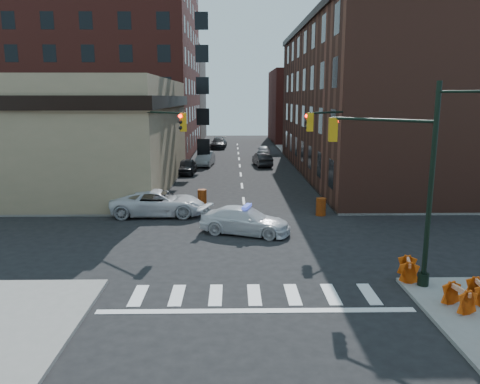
{
  "coord_description": "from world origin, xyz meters",
  "views": [
    {
      "loc": [
        -0.84,
        -23.81,
        7.56
      ],
      "look_at": [
        -0.4,
        2.51,
        2.2
      ],
      "focal_mm": 35.0,
      "sensor_mm": 36.0,
      "label": 1
    }
  ],
  "objects_px": {
    "pedestrian_b": "(81,200)",
    "barricade_nw_a": "(143,206)",
    "pickup": "(158,203)",
    "parked_car_wfar": "(205,159)",
    "parked_car_wnear": "(187,167)",
    "barrel_bank": "(202,197)",
    "parked_car_enear": "(262,159)",
    "police_car": "(245,221)",
    "barricade_se_a": "(408,270)",
    "barrel_road": "(321,207)",
    "pedestrian_a": "(144,199)"
  },
  "relations": [
    {
      "from": "parked_car_wnear",
      "to": "barrel_bank",
      "type": "xyz_separation_m",
      "value": [
        2.42,
        -13.84,
        -0.17
      ]
    },
    {
      "from": "police_car",
      "to": "barricade_se_a",
      "type": "xyz_separation_m",
      "value": [
        6.53,
        -7.29,
        -0.16
      ]
    },
    {
      "from": "pickup",
      "to": "parked_car_wfar",
      "type": "distance_m",
      "value": 22.38
    },
    {
      "from": "pickup",
      "to": "parked_car_enear",
      "type": "bearing_deg",
      "value": -21.07
    },
    {
      "from": "barrel_road",
      "to": "pedestrian_b",
      "type": "bearing_deg",
      "value": 178.57
    },
    {
      "from": "parked_car_wnear",
      "to": "barrel_bank",
      "type": "bearing_deg",
      "value": -77.11
    },
    {
      "from": "barrel_road",
      "to": "barrel_bank",
      "type": "relative_size",
      "value": 1.02
    },
    {
      "from": "parked_car_wnear",
      "to": "parked_car_wfar",
      "type": "xyz_separation_m",
      "value": [
        1.55,
        5.56,
        0.05
      ]
    },
    {
      "from": "parked_car_wfar",
      "to": "barrel_bank",
      "type": "relative_size",
      "value": 4.22
    },
    {
      "from": "police_car",
      "to": "barricade_nw_a",
      "type": "distance_m",
      "value": 7.67
    },
    {
      "from": "parked_car_enear",
      "to": "pedestrian_b",
      "type": "relative_size",
      "value": 2.67
    },
    {
      "from": "pickup",
      "to": "parked_car_wfar",
      "type": "relative_size",
      "value": 1.27
    },
    {
      "from": "pickup",
      "to": "barrel_bank",
      "type": "bearing_deg",
      "value": -43.1
    },
    {
      "from": "barrel_road",
      "to": "barricade_se_a",
      "type": "xyz_separation_m",
      "value": [
        1.49,
        -11.31,
        0.01
      ]
    },
    {
      "from": "parked_car_wnear",
      "to": "parked_car_enear",
      "type": "relative_size",
      "value": 0.96
    },
    {
      "from": "pickup",
      "to": "barricade_se_a",
      "type": "bearing_deg",
      "value": -134.4
    },
    {
      "from": "barrel_road",
      "to": "pedestrian_a",
      "type": "bearing_deg",
      "value": 176.28
    },
    {
      "from": "barrel_bank",
      "to": "parked_car_wfar",
      "type": "bearing_deg",
      "value": 92.56
    },
    {
      "from": "parked_car_wfar",
      "to": "barrel_road",
      "type": "distance_m",
      "value": 24.15
    },
    {
      "from": "pedestrian_b",
      "to": "barricade_se_a",
      "type": "bearing_deg",
      "value": -59.73
    },
    {
      "from": "parked_car_enear",
      "to": "barrel_bank",
      "type": "xyz_separation_m",
      "value": [
        -5.49,
        -19.06,
        -0.18
      ]
    },
    {
      "from": "police_car",
      "to": "pedestrian_b",
      "type": "bearing_deg",
      "value": 85.53
    },
    {
      "from": "pickup",
      "to": "pedestrian_b",
      "type": "height_order",
      "value": "pedestrian_b"
    },
    {
      "from": "pedestrian_a",
      "to": "barrel_bank",
      "type": "height_order",
      "value": "pedestrian_a"
    },
    {
      "from": "parked_car_wfar",
      "to": "barrel_bank",
      "type": "bearing_deg",
      "value": -81.75
    },
    {
      "from": "pedestrian_b",
      "to": "barrel_road",
      "type": "xyz_separation_m",
      "value": [
        15.58,
        -0.39,
        -0.42
      ]
    },
    {
      "from": "barrel_bank",
      "to": "barrel_road",
      "type": "bearing_deg",
      "value": -21.45
    },
    {
      "from": "barrel_bank",
      "to": "barricade_nw_a",
      "type": "bearing_deg",
      "value": -140.19
    },
    {
      "from": "police_car",
      "to": "barricade_se_a",
      "type": "relative_size",
      "value": 4.46
    },
    {
      "from": "parked_car_wfar",
      "to": "parked_car_enear",
      "type": "bearing_deg",
      "value": 2.68
    },
    {
      "from": "pedestrian_b",
      "to": "barricade_nw_a",
      "type": "relative_size",
      "value": 1.23
    },
    {
      "from": "pedestrian_b",
      "to": "barricade_se_a",
      "type": "relative_size",
      "value": 1.46
    },
    {
      "from": "police_car",
      "to": "parked_car_enear",
      "type": "distance_m",
      "value": 26.32
    },
    {
      "from": "police_car",
      "to": "parked_car_enear",
      "type": "bearing_deg",
      "value": 12.49
    },
    {
      "from": "barricade_se_a",
      "to": "barrel_bank",
      "type": "bearing_deg",
      "value": 48.03
    },
    {
      "from": "barricade_se_a",
      "to": "barricade_nw_a",
      "type": "bearing_deg",
      "value": 63.71
    },
    {
      "from": "barricade_se_a",
      "to": "barrel_road",
      "type": "bearing_deg",
      "value": 22.46
    },
    {
      "from": "pickup",
      "to": "barrel_road",
      "type": "height_order",
      "value": "pickup"
    },
    {
      "from": "parked_car_enear",
      "to": "barricade_nw_a",
      "type": "bearing_deg",
      "value": 59.7
    },
    {
      "from": "pedestrian_a",
      "to": "barricade_se_a",
      "type": "distance_m",
      "value": 17.8
    },
    {
      "from": "parked_car_wnear",
      "to": "pedestrian_b",
      "type": "bearing_deg",
      "value": -104.69
    },
    {
      "from": "barricade_nw_a",
      "to": "parked_car_wfar",
      "type": "bearing_deg",
      "value": 82.18
    },
    {
      "from": "parked_car_wfar",
      "to": "pedestrian_a",
      "type": "relative_size",
      "value": 2.91
    },
    {
      "from": "parked_car_wfar",
      "to": "pedestrian_b",
      "type": "height_order",
      "value": "pedestrian_b"
    },
    {
      "from": "parked_car_wnear",
      "to": "barricade_nw_a",
      "type": "distance_m",
      "value": 16.89
    },
    {
      "from": "pedestrian_a",
      "to": "parked_car_enear",
      "type": "bearing_deg",
      "value": 73.43
    },
    {
      "from": "parked_car_enear",
      "to": "pedestrian_b",
      "type": "bearing_deg",
      "value": 50.94
    },
    {
      "from": "parked_car_wfar",
      "to": "barrel_bank",
      "type": "height_order",
      "value": "parked_car_wfar"
    },
    {
      "from": "pedestrian_a",
      "to": "barrel_road",
      "type": "bearing_deg",
      "value": 2.93
    },
    {
      "from": "parked_car_wnear",
      "to": "barrel_road",
      "type": "relative_size",
      "value": 3.77
    }
  ]
}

